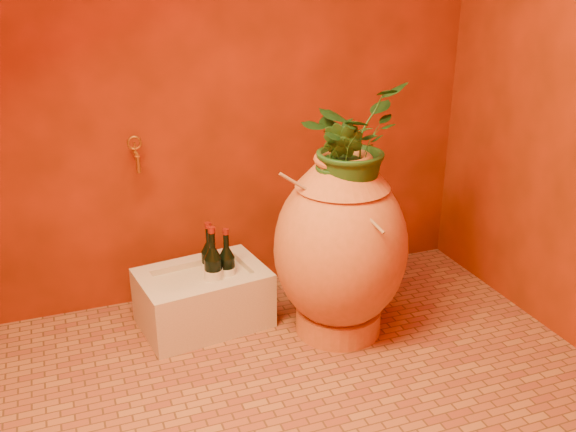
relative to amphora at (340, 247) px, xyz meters
name	(u,v)px	position (x,y,z in m)	size (l,w,h in m)	color
floor	(306,395)	(-0.32, -0.40, -0.42)	(2.50, 2.50, 0.00)	brown
wall_back	(227,42)	(-0.32, 0.60, 0.83)	(2.50, 0.02, 2.50)	#4F1A04
amphora	(340,247)	(0.00, 0.00, 0.00)	(0.70, 0.70, 0.85)	#BF6735
stone_basin	(203,299)	(-0.57, 0.27, -0.29)	(0.62, 0.47, 0.27)	beige
wine_bottle_a	(213,272)	(-0.52, 0.25, -0.15)	(0.09, 0.09, 0.35)	black
wine_bottle_b	(227,270)	(-0.45, 0.27, -0.16)	(0.08, 0.08, 0.32)	black
wine_bottle_c	(210,265)	(-0.51, 0.34, -0.16)	(0.08, 0.08, 0.33)	black
wall_tap	(136,152)	(-0.79, 0.52, 0.37)	(0.07, 0.14, 0.15)	#A77726
plant_main	(351,142)	(0.03, -0.01, 0.48)	(0.43, 0.38, 0.48)	#1A4418
plant_side	(339,162)	(-0.04, -0.03, 0.41)	(0.20, 0.16, 0.36)	#1A4418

